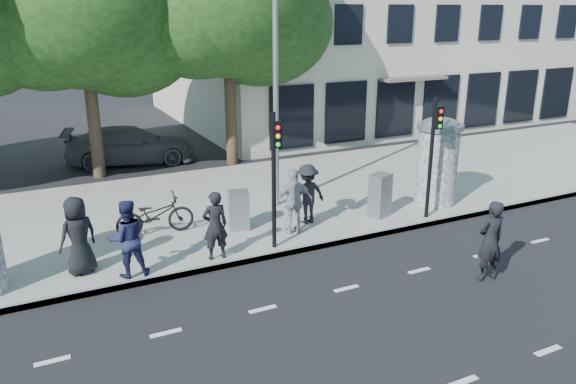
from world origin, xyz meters
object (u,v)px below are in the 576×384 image
car_right (131,145)px  ped_b (215,225)px  traffic_pole_near (275,167)px  street_lamp (276,48)px  ped_a (78,236)px  traffic_pole_far (433,147)px  ad_column_right (437,159)px  bicycle (155,215)px  man_road (490,241)px  cabinet_right (380,195)px  cabinet_left (239,210)px  ped_c (127,239)px  ped_e (294,201)px  ped_d (307,194)px

car_right → ped_b: bearing=-168.3°
traffic_pole_near → street_lamp: street_lamp is taller
traffic_pole_near → ped_b: traffic_pole_near is taller
traffic_pole_near → street_lamp: bearing=63.8°
ped_a → ped_b: 3.04m
traffic_pole_far → car_right: (-6.25, 10.36, -1.51)m
ad_column_right → bicycle: ad_column_right is taller
traffic_pole_near → man_road: 5.18m
man_road → cabinet_right: (-0.05, 4.11, -0.16)m
ad_column_right → cabinet_left: (-6.16, 0.62, -0.84)m
cabinet_left → bicycle: bearing=174.6°
ped_c → cabinet_left: size_ratio=1.62×
ped_e → cabinet_right: bearing=-175.2°
traffic_pole_far → ped_d: (-3.27, 1.18, -1.24)m
traffic_pole_near → ped_c: (-3.55, 0.06, -1.20)m
man_road → bicycle: (-6.14, 5.59, -0.25)m
street_lamp → traffic_pole_far: bearing=-39.9°
ped_c → cabinet_left: bearing=-153.2°
ped_c → cabinet_right: 7.23m
ped_b → traffic_pole_far: bearing=-178.8°
traffic_pole_near → car_right: (-1.45, 10.36, -1.51)m
bicycle → cabinet_right: cabinet_right is taller
street_lamp → ped_b: bearing=-136.4°
man_road → ped_a: bearing=-23.0°
ped_b → ped_d: ped_b is taller
ped_a → ped_b: (2.97, -0.61, -0.06)m
ped_c → ped_e: 4.46m
ped_a → car_right: 10.17m
cabinet_right → bicycle: bearing=145.0°
ped_a → cabinet_right: ped_a is taller
traffic_pole_far → cabinet_right: traffic_pole_far is taller
bicycle → ped_a: bearing=130.9°
ped_c → street_lamp: bearing=-148.6°
ad_column_right → man_road: bearing=-116.2°
traffic_pole_near → cabinet_left: (-0.36, 1.53, -1.53)m
ad_column_right → bicycle: bearing=171.1°
ped_a → bicycle: 2.59m
ped_d → ad_column_right: bearing=172.0°
bicycle → traffic_pole_near: bearing=-127.8°
street_lamp → ped_c: 6.81m
bicycle → cabinet_right: 6.27m
car_right → ped_e: bearing=-154.4°
ad_column_right → traffic_pole_far: size_ratio=0.78×
ped_e → ped_d: bearing=-138.8°
ped_c → man_road: 8.02m
ped_c → cabinet_right: size_ratio=1.42×
ped_b → ped_e: size_ratio=0.95×
traffic_pole_near → ped_d: size_ratio=2.03×
ped_b → bicycle: size_ratio=0.83×
ad_column_right → traffic_pole_far: bearing=-137.8°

